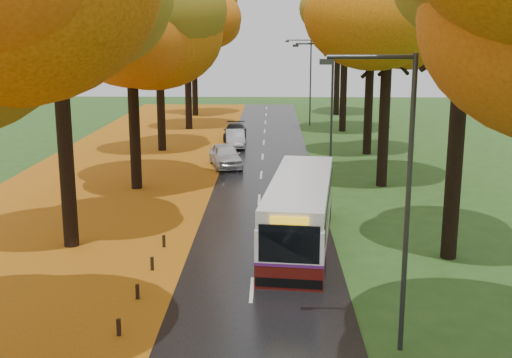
{
  "coord_description": "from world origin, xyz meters",
  "views": [
    {
      "loc": [
        0.65,
        -8.21,
        8.46
      ],
      "look_at": [
        0.0,
        17.59,
        2.6
      ],
      "focal_mm": 45.0,
      "sensor_mm": 36.0,
      "label": 1
    }
  ],
  "objects_px": {
    "streetlamp_mid": "(328,98)",
    "bus": "(300,210)",
    "car_white": "(226,155)",
    "car_dark": "(235,132)",
    "streetlamp_near": "(399,182)",
    "streetlamp_far": "(308,75)",
    "car_silver": "(235,139)"
  },
  "relations": [
    {
      "from": "car_dark",
      "to": "car_white",
      "type": "bearing_deg",
      "value": -91.41
    },
    {
      "from": "streetlamp_near",
      "to": "car_silver",
      "type": "xyz_separation_m",
      "value": [
        -6.09,
        31.8,
        -4.02
      ]
    },
    {
      "from": "bus",
      "to": "car_dark",
      "type": "distance_m",
      "value": 26.68
    },
    {
      "from": "car_white",
      "to": "car_dark",
      "type": "height_order",
      "value": "car_white"
    },
    {
      "from": "streetlamp_near",
      "to": "streetlamp_mid",
      "type": "xyz_separation_m",
      "value": [
        0.0,
        22.0,
        0.0
      ]
    },
    {
      "from": "car_silver",
      "to": "streetlamp_far",
      "type": "bearing_deg",
      "value": 58.02
    },
    {
      "from": "streetlamp_near",
      "to": "car_white",
      "type": "xyz_separation_m",
      "value": [
        -6.3,
        24.47,
        -3.93
      ]
    },
    {
      "from": "bus",
      "to": "car_silver",
      "type": "relative_size",
      "value": 2.63
    },
    {
      "from": "streetlamp_near",
      "to": "car_white",
      "type": "distance_m",
      "value": 25.57
    },
    {
      "from": "streetlamp_near",
      "to": "bus",
      "type": "bearing_deg",
      "value": 103.28
    },
    {
      "from": "streetlamp_mid",
      "to": "car_white",
      "type": "height_order",
      "value": "streetlamp_mid"
    },
    {
      "from": "streetlamp_mid",
      "to": "car_dark",
      "type": "xyz_separation_m",
      "value": [
        -6.3,
        13.35,
        -4.03
      ]
    },
    {
      "from": "streetlamp_far",
      "to": "bus",
      "type": "xyz_separation_m",
      "value": [
        -2.13,
        -34.99,
        -3.26
      ]
    },
    {
      "from": "streetlamp_mid",
      "to": "bus",
      "type": "height_order",
      "value": "streetlamp_mid"
    },
    {
      "from": "car_white",
      "to": "car_dark",
      "type": "distance_m",
      "value": 10.89
    },
    {
      "from": "bus",
      "to": "car_dark",
      "type": "relative_size",
      "value": 2.35
    },
    {
      "from": "bus",
      "to": "streetlamp_mid",
      "type": "bearing_deg",
      "value": 87.31
    },
    {
      "from": "streetlamp_near",
      "to": "streetlamp_mid",
      "type": "relative_size",
      "value": 1.0
    },
    {
      "from": "car_silver",
      "to": "car_dark",
      "type": "xyz_separation_m",
      "value": [
        -0.21,
        3.55,
        -0.01
      ]
    },
    {
      "from": "streetlamp_mid",
      "to": "car_dark",
      "type": "relative_size",
      "value": 1.8
    },
    {
      "from": "streetlamp_mid",
      "to": "streetlamp_far",
      "type": "distance_m",
      "value": 22.0
    },
    {
      "from": "bus",
      "to": "car_white",
      "type": "xyz_separation_m",
      "value": [
        -4.17,
        15.45,
        -0.67
      ]
    },
    {
      "from": "streetlamp_mid",
      "to": "streetlamp_far",
      "type": "xyz_separation_m",
      "value": [
        0.0,
        22.0,
        0.0
      ]
    },
    {
      "from": "streetlamp_far",
      "to": "car_dark",
      "type": "relative_size",
      "value": 1.8
    },
    {
      "from": "streetlamp_far",
      "to": "car_silver",
      "type": "distance_m",
      "value": 14.21
    },
    {
      "from": "car_silver",
      "to": "bus",
      "type": "bearing_deg",
      "value": -85.61
    },
    {
      "from": "car_white",
      "to": "car_silver",
      "type": "xyz_separation_m",
      "value": [
        0.21,
        7.33,
        -0.08
      ]
    },
    {
      "from": "streetlamp_near",
      "to": "car_white",
      "type": "height_order",
      "value": "streetlamp_near"
    },
    {
      "from": "bus",
      "to": "car_dark",
      "type": "xyz_separation_m",
      "value": [
        -4.17,
        26.34,
        -0.77
      ]
    },
    {
      "from": "car_white",
      "to": "car_dark",
      "type": "relative_size",
      "value": 0.98
    },
    {
      "from": "streetlamp_far",
      "to": "car_dark",
      "type": "distance_m",
      "value": 11.43
    },
    {
      "from": "streetlamp_near",
      "to": "streetlamp_far",
      "type": "xyz_separation_m",
      "value": [
        0.0,
        44.0,
        0.0
      ]
    }
  ]
}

